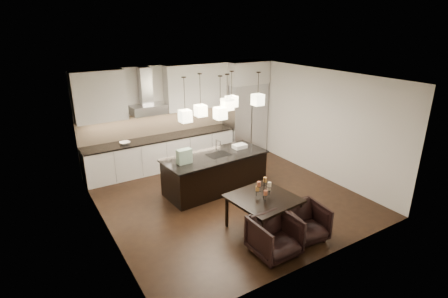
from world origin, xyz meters
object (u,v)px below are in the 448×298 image
refrigerator (245,118)px  armchair_right (305,222)px  dining_table (263,213)px  island_body (215,173)px  armchair_left (275,236)px

refrigerator → armchair_right: size_ratio=2.88×
dining_table → armchair_right: 0.81m
island_body → dining_table: island_body is taller
island_body → armchair_right: 2.70m
island_body → dining_table: size_ratio=2.08×
armchair_right → refrigerator: bearing=75.5°
armchair_left → armchair_right: bearing=5.3°
refrigerator → armchair_right: 4.89m
refrigerator → dining_table: 4.51m
dining_table → armchair_right: bearing=-59.5°
dining_table → armchair_left: size_ratio=1.49×
refrigerator → armchair_left: bearing=-119.0°
refrigerator → armchair_left: refrigerator is taller
island_body → armchair_left: 2.77m
armchair_left → dining_table: bearing=66.9°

